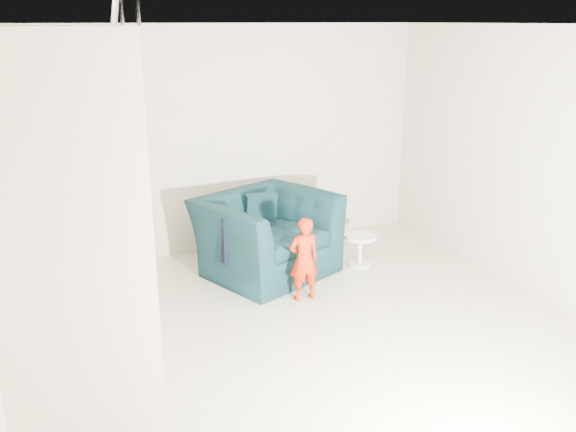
{
  "coord_description": "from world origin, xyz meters",
  "views": [
    {
      "loc": [
        -2.15,
        -4.16,
        2.73
      ],
      "look_at": [
        0.15,
        1.2,
        0.85
      ],
      "focal_mm": 38.0,
      "sensor_mm": 36.0,
      "label": 1
    }
  ],
  "objects_px": {
    "toddler": "(304,259)",
    "staircase": "(67,261)",
    "armchair": "(267,235)",
    "side_table": "(360,245)"
  },
  "relations": [
    {
      "from": "toddler",
      "to": "staircase",
      "type": "bearing_deg",
      "value": 12.75
    },
    {
      "from": "armchair",
      "to": "staircase",
      "type": "bearing_deg",
      "value": -171.46
    },
    {
      "from": "armchair",
      "to": "toddler",
      "type": "height_order",
      "value": "armchair"
    },
    {
      "from": "side_table",
      "to": "staircase",
      "type": "height_order",
      "value": "staircase"
    },
    {
      "from": "side_table",
      "to": "staircase",
      "type": "distance_m",
      "value": 3.45
    },
    {
      "from": "armchair",
      "to": "side_table",
      "type": "relative_size",
      "value": 3.67
    },
    {
      "from": "toddler",
      "to": "staircase",
      "type": "relative_size",
      "value": 0.24
    },
    {
      "from": "toddler",
      "to": "side_table",
      "type": "xyz_separation_m",
      "value": [
        0.97,
        0.56,
        -0.19
      ]
    },
    {
      "from": "armchair",
      "to": "staircase",
      "type": "relative_size",
      "value": 0.38
    },
    {
      "from": "armchair",
      "to": "side_table",
      "type": "bearing_deg",
      "value": -34.74
    }
  ]
}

